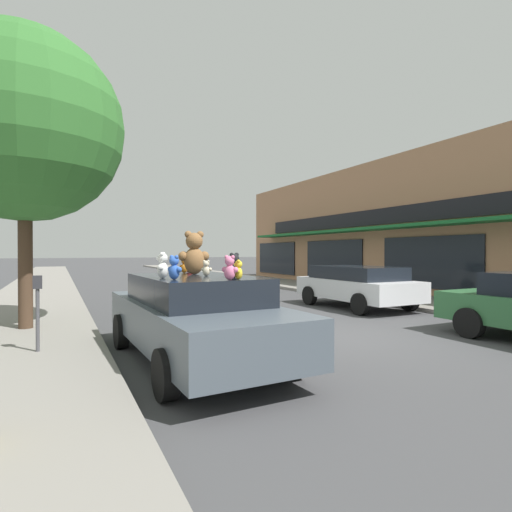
# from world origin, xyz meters

# --- Properties ---
(ground_plane) EXTENTS (260.00, 260.00, 0.00)m
(ground_plane) POSITION_xyz_m (0.00, 0.00, 0.00)
(ground_plane) COLOR #424244
(sidewalk_near) EXTENTS (3.06, 90.00, 0.13)m
(sidewalk_near) POSITION_xyz_m (-6.00, 0.00, 0.06)
(sidewalk_near) COLOR gray
(sidewalk_near) RESTS_ON ground_plane
(sidewalk_far) EXTENTS (3.06, 90.00, 0.13)m
(sidewalk_far) POSITION_xyz_m (6.00, 0.00, 0.06)
(sidewalk_far) COLOR gray
(sidewalk_far) RESTS_ON ground_plane
(storefront_row) EXTENTS (11.44, 29.80, 5.93)m
(storefront_row) POSITION_xyz_m (12.68, 3.86, 2.96)
(storefront_row) COLOR tan
(storefront_row) RESTS_ON ground_plane
(plush_art_car) EXTENTS (2.14, 4.86, 1.40)m
(plush_art_car) POSITION_xyz_m (-3.23, -0.59, 0.76)
(plush_art_car) COLOR #4C5660
(plush_art_car) RESTS_ON ground_plane
(teddy_bear_giant) EXTENTS (0.56, 0.35, 0.76)m
(teddy_bear_giant) POSITION_xyz_m (-3.10, -0.14, 1.76)
(teddy_bear_giant) COLOR olive
(teddy_bear_giant) RESTS_ON plush_art_car
(teddy_bear_orange) EXTENTS (0.19, 0.19, 0.29)m
(teddy_bear_orange) POSITION_xyz_m (-3.13, 0.35, 1.54)
(teddy_bear_orange) COLOR orange
(teddy_bear_orange) RESTS_ON plush_art_car
(teddy_bear_cream) EXTENTS (0.18, 0.17, 0.26)m
(teddy_bear_cream) POSITION_xyz_m (-3.07, -0.71, 1.52)
(teddy_bear_cream) COLOR beige
(teddy_bear_cream) RESTS_ON plush_art_car
(teddy_bear_white) EXTENTS (0.22, 0.29, 0.39)m
(teddy_bear_white) POSITION_xyz_m (-3.85, -0.96, 1.59)
(teddy_bear_white) COLOR white
(teddy_bear_white) RESTS_ON plush_art_car
(teddy_bear_blue) EXTENTS (0.21, 0.26, 0.35)m
(teddy_bear_blue) POSITION_xyz_m (-3.77, -1.33, 1.57)
(teddy_bear_blue) COLOR blue
(teddy_bear_blue) RESTS_ON plush_art_car
(teddy_bear_black) EXTENTS (0.29, 0.21, 0.38)m
(teddy_bear_black) POSITION_xyz_m (-2.86, -1.34, 1.58)
(teddy_bear_black) COLOR black
(teddy_bear_black) RESTS_ON plush_art_car
(teddy_bear_red) EXTENTS (0.26, 0.17, 0.34)m
(teddy_bear_red) POSITION_xyz_m (-2.97, 0.61, 1.56)
(teddy_bear_red) COLOR red
(teddy_bear_red) RESTS_ON plush_art_car
(teddy_bear_yellow) EXTENTS (0.16, 0.21, 0.28)m
(teddy_bear_yellow) POSITION_xyz_m (-2.95, -1.70, 1.54)
(teddy_bear_yellow) COLOR yellow
(teddy_bear_yellow) RESTS_ON plush_art_car
(teddy_bear_pink) EXTENTS (0.23, 0.24, 0.35)m
(teddy_bear_pink) POSITION_xyz_m (-3.11, -1.77, 1.57)
(teddy_bear_pink) COLOR pink
(teddy_bear_pink) RESTS_ON plush_art_car
(parked_car_far_center) EXTENTS (2.12, 4.09, 1.33)m
(parked_car_far_center) POSITION_xyz_m (3.37, 3.16, 0.75)
(parked_car_far_center) COLOR silver
(parked_car_far_center) RESTS_ON ground_plane
(street_tree) EXTENTS (4.17, 4.17, 6.50)m
(street_tree) POSITION_xyz_m (-5.88, 3.17, 4.53)
(street_tree) COLOR #473323
(street_tree) RESTS_ON sidewalk_near
(parking_meter) EXTENTS (0.14, 0.10, 1.27)m
(parking_meter) POSITION_xyz_m (-5.55, 0.71, 0.94)
(parking_meter) COLOR #4C4C51
(parking_meter) RESTS_ON sidewalk_near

